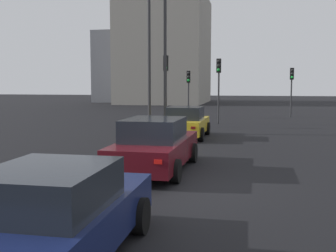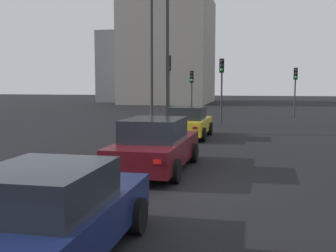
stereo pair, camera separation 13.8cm
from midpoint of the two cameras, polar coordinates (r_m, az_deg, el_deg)
ground_plane at (r=10.55m, az=3.48°, el=-9.01°), size 160.00×160.00×0.20m
car_yellow_right_lead at (r=19.93m, az=2.31°, el=0.47°), size 4.08×2.07×1.50m
car_maroon_right_second at (r=12.36m, az=-2.09°, el=-2.71°), size 4.83×2.11×1.59m
car_navy_right_third at (r=6.28m, az=-16.05°, el=-11.94°), size 4.44×2.03×1.47m
traffic_light_near_left at (r=31.53m, az=2.73°, el=5.85°), size 0.32×0.30×3.58m
traffic_light_near_right at (r=24.71m, az=-0.47°, el=6.95°), size 0.32×0.28×4.27m
traffic_light_far_left at (r=33.09m, az=16.65°, el=5.89°), size 0.32×0.29×3.81m
traffic_light_far_right at (r=26.81m, az=6.88°, el=6.73°), size 0.32×0.30×4.20m
street_lamp_kerbside at (r=21.71m, az=-2.82°, el=12.44°), size 0.56×0.36×8.82m
street_lamp_far at (r=21.62m, az=-0.59°, el=10.93°), size 0.56×0.36×7.70m
building_facade_left at (r=56.67m, az=-0.32°, el=10.52°), size 14.78×10.74×14.33m
building_facade_center at (r=60.92m, az=-5.33°, el=8.06°), size 9.48×8.42×9.86m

